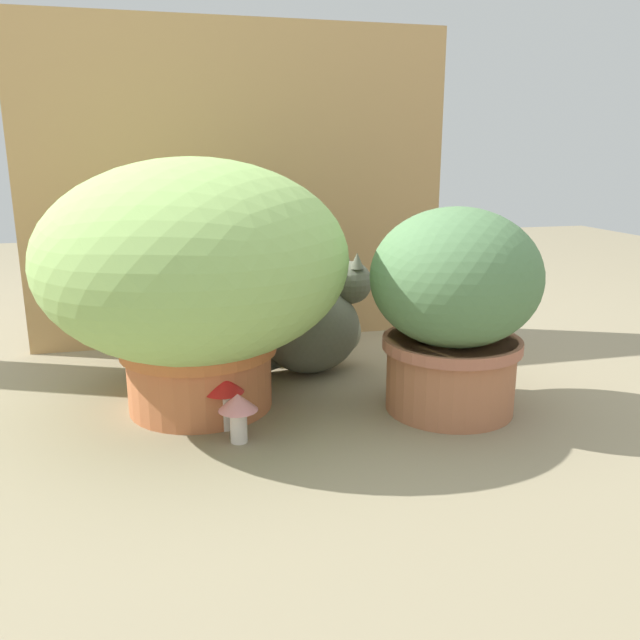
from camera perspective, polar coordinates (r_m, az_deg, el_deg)
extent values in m
plane|color=gray|center=(1.46, -7.14, -7.69)|extent=(6.00, 6.00, 0.00)
cube|color=tan|center=(1.90, -6.98, 11.55)|extent=(1.22, 0.03, 0.90)
cylinder|color=#BC693F|center=(1.46, -10.54, -4.70)|extent=(0.31, 0.31, 0.15)
cylinder|color=#C46837|center=(1.44, -10.66, -2.33)|extent=(0.34, 0.34, 0.02)
ellipsoid|color=#90B862|center=(1.39, -11.03, 5.24)|extent=(0.65, 0.65, 0.43)
cylinder|color=#B26C49|center=(1.44, 11.42, -4.67)|extent=(0.28, 0.28, 0.16)
cylinder|color=#B0684F|center=(1.42, 11.56, -2.03)|extent=(0.30, 0.30, 0.02)
ellipsoid|color=#537B4D|center=(1.39, 11.86, 3.71)|extent=(0.36, 0.36, 0.29)
ellipsoid|color=#5B5F4D|center=(1.64, -0.67, -0.97)|extent=(0.29, 0.22, 0.22)
ellipsoid|color=gray|center=(1.69, 2.31, -0.92)|extent=(0.09, 0.11, 0.11)
sphere|color=#5B5F4D|center=(1.66, 2.74, 3.33)|extent=(0.13, 0.13, 0.11)
cone|color=#5B5F4D|center=(1.68, 2.26, 5.57)|extent=(0.04, 0.04, 0.04)
cone|color=#5B5F4D|center=(1.63, 3.30, 5.26)|extent=(0.04, 0.04, 0.04)
cylinder|color=#5B5F4D|center=(1.66, -4.95, -4.04)|extent=(0.19, 0.08, 0.07)
cylinder|color=silver|center=(1.28, -7.20, -9.27)|extent=(0.03, 0.03, 0.07)
cone|color=pink|center=(1.27, -7.27, -7.19)|extent=(0.08, 0.08, 0.03)
cylinder|color=silver|center=(1.34, -8.43, -7.91)|extent=(0.03, 0.03, 0.08)
cone|color=red|center=(1.32, -8.53, -5.48)|extent=(0.08, 0.08, 0.04)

